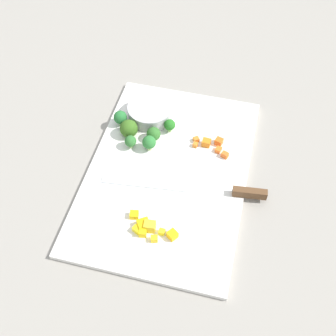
# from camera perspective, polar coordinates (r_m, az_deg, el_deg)

# --- Properties ---
(ground_plane) EXTENTS (4.00, 4.00, 0.00)m
(ground_plane) POSITION_cam_1_polar(r_m,az_deg,el_deg) (0.96, 0.00, -0.79)
(ground_plane) COLOR gray
(cutting_board) EXTENTS (0.51, 0.35, 0.01)m
(cutting_board) POSITION_cam_1_polar(r_m,az_deg,el_deg) (0.96, 0.00, -0.58)
(cutting_board) COLOR white
(cutting_board) RESTS_ON ground_plane
(prep_bowl) EXTENTS (0.11, 0.11, 0.03)m
(prep_bowl) POSITION_cam_1_polar(r_m,az_deg,el_deg) (1.05, -2.39, 7.51)
(prep_bowl) COLOR #B7B2B7
(prep_bowl) RESTS_ON cutting_board
(chef_knife) EXTENTS (0.06, 0.36, 0.02)m
(chef_knife) POSITION_cam_1_polar(r_m,az_deg,el_deg) (0.92, 6.08, -2.89)
(chef_knife) COLOR silver
(chef_knife) RESTS_ON cutting_board
(carrot_dice_0) EXTENTS (0.02, 0.02, 0.02)m
(carrot_dice_0) POSITION_cam_1_polar(r_m,az_deg,el_deg) (1.00, 6.79, 3.52)
(carrot_dice_0) COLOR orange
(carrot_dice_0) RESTS_ON cutting_board
(carrot_dice_1) EXTENTS (0.01, 0.01, 0.01)m
(carrot_dice_1) POSITION_cam_1_polar(r_m,az_deg,el_deg) (0.99, 3.66, 3.10)
(carrot_dice_1) COLOR orange
(carrot_dice_1) RESTS_ON cutting_board
(carrot_dice_2) EXTENTS (0.02, 0.02, 0.01)m
(carrot_dice_2) POSITION_cam_1_polar(r_m,az_deg,el_deg) (0.99, 6.72, 2.44)
(carrot_dice_2) COLOR orange
(carrot_dice_2) RESTS_ON cutting_board
(carrot_dice_3) EXTENTS (0.02, 0.02, 0.01)m
(carrot_dice_3) POSITION_cam_1_polar(r_m,az_deg,el_deg) (1.00, 3.76, 3.81)
(carrot_dice_3) COLOR orange
(carrot_dice_3) RESTS_ON cutting_board
(carrot_dice_4) EXTENTS (0.02, 0.02, 0.01)m
(carrot_dice_4) POSITION_cam_1_polar(r_m,az_deg,el_deg) (0.98, 7.58, 1.74)
(carrot_dice_4) COLOR orange
(carrot_dice_4) RESTS_ON cutting_board
(carrot_dice_5) EXTENTS (0.02, 0.02, 0.02)m
(carrot_dice_5) POSITION_cam_1_polar(r_m,az_deg,el_deg) (1.00, 5.13, 3.38)
(carrot_dice_5) COLOR orange
(carrot_dice_5) RESTS_ON cutting_board
(pepper_dice_0) EXTENTS (0.03, 0.03, 0.02)m
(pepper_dice_0) POSITION_cam_1_polar(r_m,az_deg,el_deg) (0.87, -3.26, -7.54)
(pepper_dice_0) COLOR yellow
(pepper_dice_0) RESTS_ON cutting_board
(pepper_dice_1) EXTENTS (0.02, 0.02, 0.02)m
(pepper_dice_1) POSITION_cam_1_polar(r_m,az_deg,el_deg) (0.86, -3.40, -8.54)
(pepper_dice_1) COLOR yellow
(pepper_dice_1) RESTS_ON cutting_board
(pepper_dice_2) EXTENTS (0.01, 0.01, 0.01)m
(pepper_dice_2) POSITION_cam_1_polar(r_m,az_deg,el_deg) (0.86, -0.82, -8.48)
(pepper_dice_2) COLOR yellow
(pepper_dice_2) RESTS_ON cutting_board
(pepper_dice_3) EXTENTS (0.02, 0.02, 0.01)m
(pepper_dice_3) POSITION_cam_1_polar(r_m,az_deg,el_deg) (0.88, -4.52, -6.23)
(pepper_dice_3) COLOR yellow
(pepper_dice_3) RESTS_ON cutting_board
(pepper_dice_4) EXTENTS (0.02, 0.02, 0.01)m
(pepper_dice_4) POSITION_cam_1_polar(r_m,az_deg,el_deg) (0.87, -4.00, -8.05)
(pepper_dice_4) COLOR yellow
(pepper_dice_4) RESTS_ON cutting_board
(pepper_dice_5) EXTENTS (0.02, 0.02, 0.02)m
(pepper_dice_5) POSITION_cam_1_polar(r_m,az_deg,el_deg) (0.86, -2.33, -7.78)
(pepper_dice_5) COLOR yellow
(pepper_dice_5) RESTS_ON cutting_board
(pepper_dice_6) EXTENTS (0.02, 0.02, 0.01)m
(pepper_dice_6) POSITION_cam_1_polar(r_m,az_deg,el_deg) (0.86, -1.84, -9.40)
(pepper_dice_6) COLOR yellow
(pepper_dice_6) RESTS_ON cutting_board
(pepper_dice_7) EXTENTS (0.03, 0.03, 0.02)m
(pepper_dice_7) POSITION_cam_1_polar(r_m,az_deg,el_deg) (0.86, 0.59, -8.88)
(pepper_dice_7) COLOR yellow
(pepper_dice_7) RESTS_ON cutting_board
(broccoli_floret_0) EXTENTS (0.04, 0.04, 0.04)m
(broccoli_floret_0) POSITION_cam_1_polar(r_m,az_deg,el_deg) (1.01, -5.24, 5.23)
(broccoli_floret_0) COLOR #95C06B
(broccoli_floret_0) RESTS_ON cutting_board
(broccoli_floret_1) EXTENTS (0.03, 0.03, 0.03)m
(broccoli_floret_1) POSITION_cam_1_polar(r_m,az_deg,el_deg) (1.00, -1.94, 4.55)
(broccoli_floret_1) COLOR #8AB556
(broccoli_floret_1) RESTS_ON cutting_board
(broccoli_floret_2) EXTENTS (0.03, 0.03, 0.04)m
(broccoli_floret_2) POSITION_cam_1_polar(r_m,az_deg,el_deg) (0.97, -2.53, 3.41)
(broccoli_floret_2) COLOR #98B36A
(broccoli_floret_2) RESTS_ON cutting_board
(broccoli_floret_3) EXTENTS (0.03, 0.03, 0.04)m
(broccoli_floret_3) POSITION_cam_1_polar(r_m,az_deg,el_deg) (1.03, -6.36, 6.69)
(broccoli_floret_3) COLOR #81B559
(broccoli_floret_3) RESTS_ON cutting_board
(broccoli_floret_4) EXTENTS (0.03, 0.03, 0.03)m
(broccoli_floret_4) POSITION_cam_1_polar(r_m,az_deg,el_deg) (1.01, 0.22, 5.73)
(broccoli_floret_4) COLOR #97BE6C
(broccoli_floret_4) RESTS_ON cutting_board
(broccoli_floret_5) EXTENTS (0.03, 0.03, 0.03)m
(broccoli_floret_5) POSITION_cam_1_polar(r_m,az_deg,el_deg) (0.98, -5.01, 3.55)
(broccoli_floret_5) COLOR #8CAD68
(broccoli_floret_5) RESTS_ON cutting_board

